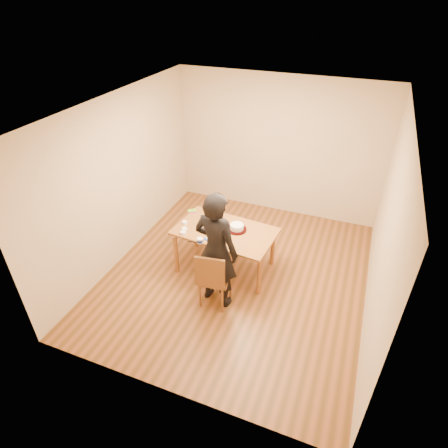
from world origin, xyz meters
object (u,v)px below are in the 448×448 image
(cake_plate, at_px, (237,229))
(cake, at_px, (237,227))
(dining_chair, at_px, (215,278))
(person, at_px, (216,251))
(dining_table, at_px, (225,231))

(cake_plate, relative_size, cake, 1.44)
(dining_chair, bearing_deg, cake_plate, 80.04)
(dining_chair, relative_size, person, 0.22)
(dining_table, xyz_separation_m, cake, (0.17, 0.08, 0.08))
(cake_plate, distance_m, cake, 0.05)
(cake_plate, relative_size, person, 0.17)
(dining_table, xyz_separation_m, dining_chair, (0.15, -0.78, -0.28))
(person, bearing_deg, cake_plate, -81.53)
(cake_plate, height_order, person, person)
(cake_plate, distance_m, person, 0.82)
(dining_chair, height_order, person, person)
(dining_chair, distance_m, person, 0.46)
(cake, bearing_deg, dining_chair, -91.06)
(cake, bearing_deg, dining_table, -154.61)
(dining_chair, bearing_deg, cake, 80.04)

